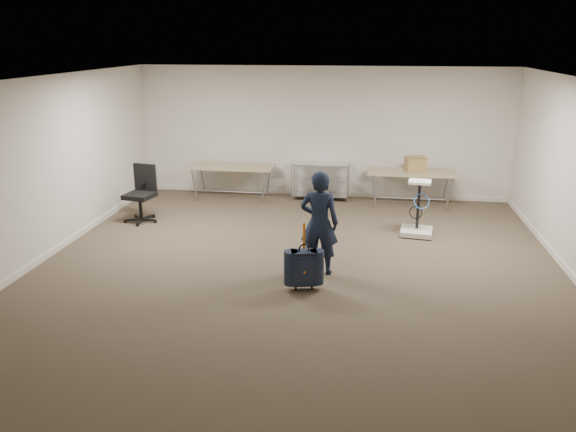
# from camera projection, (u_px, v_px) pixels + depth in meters

# --- Properties ---
(ground) EXTENTS (9.00, 9.00, 0.00)m
(ground) POSITION_uv_depth(u_px,v_px,m) (295.00, 275.00, 8.28)
(ground) COLOR #433829
(ground) RESTS_ON ground
(room_shell) EXTENTS (8.00, 9.00, 9.00)m
(room_shell) POSITION_uv_depth(u_px,v_px,m) (306.00, 240.00, 9.57)
(room_shell) COLOR silver
(room_shell) RESTS_ON ground
(folding_table_left) EXTENTS (1.80, 0.75, 0.73)m
(folding_table_left) POSITION_uv_depth(u_px,v_px,m) (232.00, 168.00, 12.06)
(folding_table_left) COLOR tan
(folding_table_left) RESTS_ON ground
(folding_table_right) EXTENTS (1.80, 0.75, 0.73)m
(folding_table_right) POSITION_uv_depth(u_px,v_px,m) (412.00, 174.00, 11.54)
(folding_table_right) COLOR tan
(folding_table_right) RESTS_ON ground
(wire_shelf) EXTENTS (1.22, 0.47, 0.80)m
(wire_shelf) POSITION_uv_depth(u_px,v_px,m) (321.00, 179.00, 12.11)
(wire_shelf) COLOR silver
(wire_shelf) RESTS_ON ground
(person) EXTENTS (0.59, 0.41, 1.55)m
(person) POSITION_uv_depth(u_px,v_px,m) (319.00, 223.00, 8.16)
(person) COLOR black
(person) RESTS_ON ground
(suitcase) EXTENTS (0.39, 0.28, 0.97)m
(suitcase) POSITION_uv_depth(u_px,v_px,m) (304.00, 268.00, 7.71)
(suitcase) COLOR black
(suitcase) RESTS_ON ground
(office_chair) EXTENTS (0.65, 0.65, 1.07)m
(office_chair) POSITION_uv_depth(u_px,v_px,m) (142.00, 204.00, 10.68)
(office_chair) COLOR black
(office_chair) RESTS_ON ground
(equipment_cart) EXTENTS (0.61, 0.61, 1.00)m
(equipment_cart) POSITION_uv_depth(u_px,v_px,m) (417.00, 221.00, 9.91)
(equipment_cart) COLOR silver
(equipment_cart) RESTS_ON ground
(cardboard_box) EXTENTS (0.46, 0.39, 0.30)m
(cardboard_box) POSITION_uv_depth(u_px,v_px,m) (415.00, 164.00, 11.53)
(cardboard_box) COLOR #A1704B
(cardboard_box) RESTS_ON folding_table_right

